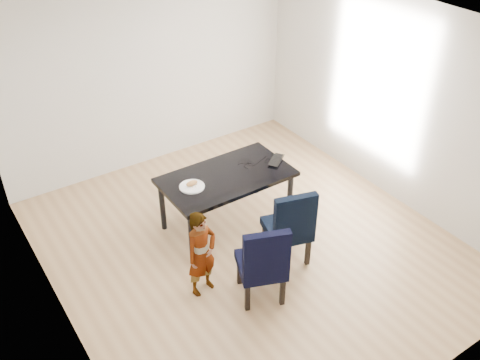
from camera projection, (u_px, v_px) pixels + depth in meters
floor at (249, 245)px, 6.61m from camera, size 4.50×5.00×0.01m
ceiling at (252, 29)px, 5.09m from camera, size 4.50×5.00×0.01m
wall_back at (150, 75)px, 7.58m from camera, size 4.50×0.01×2.70m
wall_front at (435, 289)px, 4.13m from camera, size 4.50×0.01×2.70m
wall_left at (45, 222)px, 4.81m from camera, size 0.01×5.00×2.70m
wall_right at (393, 101)px, 6.89m from camera, size 0.01×5.00×2.70m
dining_table at (227, 200)px, 6.74m from camera, size 1.60×0.90×0.75m
chair_left at (261, 259)px, 5.65m from camera, size 0.64×0.65×1.01m
chair_right at (287, 223)px, 6.15m from camera, size 0.61×0.63×1.02m
child at (202, 254)px, 5.69m from camera, size 0.42×0.32×1.04m
plate at (192, 187)px, 6.32m from camera, size 0.34×0.34×0.02m
sandwich at (192, 183)px, 6.31m from camera, size 0.15×0.07×0.06m
laptop at (273, 160)px, 6.81m from camera, size 0.38×0.35×0.03m
cable_tangle at (250, 165)px, 6.72m from camera, size 0.19×0.19×0.01m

